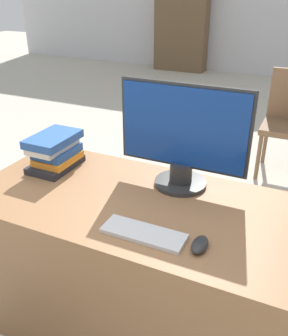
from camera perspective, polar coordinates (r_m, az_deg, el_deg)
name	(u,v)px	position (r m, az deg, el deg)	size (l,w,h in m)	color
desk	(134,266)	(1.86, -1.55, -14.69)	(1.46, 0.72, 0.75)	#8C603D
monitor	(183,138)	(1.66, 5.92, 4.55)	(0.59, 0.24, 0.48)	#282828
keyboard	(144,233)	(1.42, -0.06, -9.92)	(0.32, 0.11, 0.02)	silver
mouse	(200,245)	(1.37, 8.49, -11.47)	(0.06, 0.11, 0.03)	#262626
book_stack	(55,151)	(1.93, -13.38, 2.49)	(0.19, 0.28, 0.17)	#232328
bookshelf_far	(182,18)	(7.69, 5.77, 21.74)	(1.01, 0.32, 1.94)	brown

